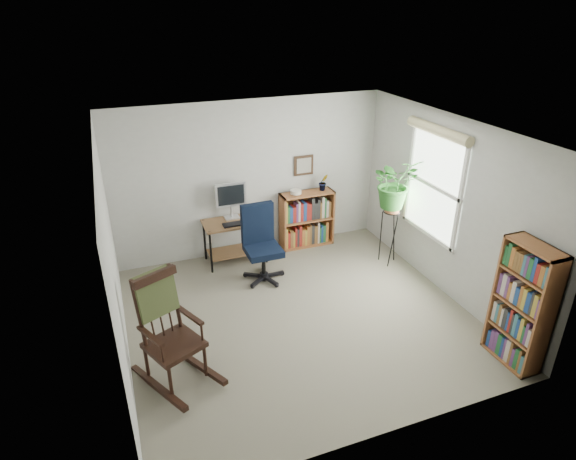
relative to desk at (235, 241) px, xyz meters
name	(u,v)px	position (x,y,z in m)	size (l,w,h in m)	color
floor	(299,316)	(0.37, -1.70, -0.34)	(4.20, 4.00, 0.00)	slate
ceiling	(301,132)	(0.37, -1.70, 2.06)	(4.20, 4.00, 0.00)	white
wall_back	(251,179)	(0.37, 0.30, 0.86)	(4.20, 0.00, 2.40)	#B1B2AD
wall_front	(391,331)	(0.37, -3.70, 0.86)	(4.20, 0.00, 2.40)	#B1B2AD
wall_left	(113,264)	(-1.73, -1.70, 0.86)	(0.00, 4.00, 2.40)	#B1B2AD
wall_right	(448,207)	(2.47, -1.70, 0.86)	(0.00, 4.00, 2.40)	#B1B2AD
window	(433,186)	(2.43, -1.40, 1.06)	(0.12, 1.20, 1.50)	white
desk	(235,241)	(0.00, 0.00, 0.00)	(0.93, 0.51, 0.67)	brown
monitor	(231,201)	(0.00, 0.14, 0.62)	(0.46, 0.16, 0.56)	silver
keyboard	(236,224)	(0.00, -0.12, 0.35)	(0.40, 0.15, 0.03)	black
office_chair	(263,245)	(0.23, -0.68, 0.23)	(0.61, 0.61, 1.12)	black
rocking_chair	(173,331)	(-1.27, -2.28, 0.29)	(0.64, 1.07, 1.24)	black
low_bookshelf	(307,219)	(1.23, 0.12, 0.12)	(0.87, 0.29, 0.92)	brown
tall_bookshelf	(522,306)	(2.29, -3.30, 0.39)	(0.27, 0.63, 1.45)	brown
plant_stand	(390,233)	(2.17, -0.87, 0.16)	(0.28, 0.28, 1.00)	black
spider_plant	(397,159)	(2.17, -0.87, 1.32)	(1.69, 1.88, 1.46)	#286824
potted_plant_small	(323,187)	(1.51, 0.13, 0.64)	(0.13, 0.24, 0.11)	#286824
framed_picture	(304,166)	(1.23, 0.27, 0.98)	(0.32, 0.04, 0.32)	black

